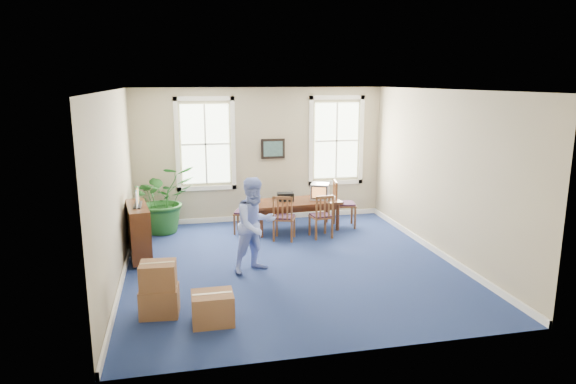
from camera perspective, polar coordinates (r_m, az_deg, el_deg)
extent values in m
plane|color=navy|center=(9.67, 0.19, -8.03)|extent=(6.50, 6.50, 0.00)
plane|color=white|center=(9.07, 0.20, 11.29)|extent=(6.50, 6.50, 0.00)
plane|color=tan|center=(12.38, -3.09, 4.13)|extent=(6.50, 0.00, 6.50)
plane|color=tan|center=(6.19, 6.77, -4.34)|extent=(6.50, 0.00, 6.50)
plane|color=tan|center=(9.08, -18.62, 0.47)|extent=(0.00, 6.50, 6.50)
plane|color=tan|center=(10.30, 16.71, 1.94)|extent=(0.00, 6.50, 6.50)
cube|color=white|center=(12.67, -2.99, -2.80)|extent=(6.00, 0.04, 0.12)
cube|color=white|center=(9.50, -17.79, -8.65)|extent=(0.04, 6.50, 0.12)
cube|color=white|center=(10.66, 16.06, -6.22)|extent=(0.04, 6.50, 0.12)
cube|color=white|center=(11.88, 4.88, -0.63)|extent=(0.22, 0.26, 0.06)
cube|color=black|center=(11.64, -0.30, -0.53)|extent=(0.39, 0.27, 0.18)
imported|color=#94ABF9|center=(9.11, -3.65, -3.68)|extent=(1.04, 0.95, 1.71)
cube|color=#492412|center=(10.24, -16.26, -4.43)|extent=(0.54, 1.31, 1.00)
imported|color=#1E551E|center=(11.80, -13.69, -0.73)|extent=(1.71, 1.61, 1.54)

